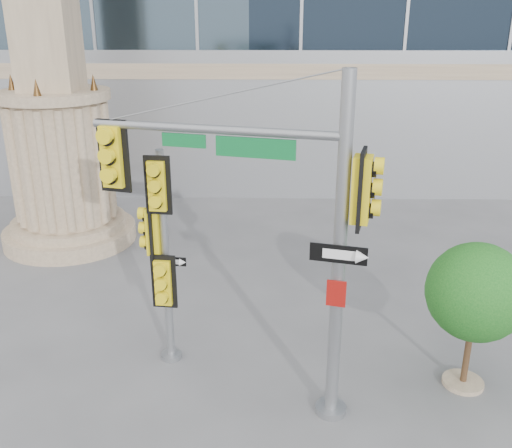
{
  "coord_description": "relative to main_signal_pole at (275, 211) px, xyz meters",
  "views": [
    {
      "loc": [
        0.77,
        -9.09,
        7.45
      ],
      "look_at": [
        0.53,
        2.0,
        3.28
      ],
      "focal_mm": 40.0,
      "sensor_mm": 36.0,
      "label": 1
    }
  ],
  "objects": [
    {
      "name": "main_signal_pole",
      "position": [
        0.0,
        0.0,
        0.0
      ],
      "size": [
        5.02,
        1.69,
        6.6
      ],
      "rotation": [
        0.0,
        0.0,
        -0.25
      ],
      "color": "slate",
      "rests_on": "ground"
    },
    {
      "name": "street_tree",
      "position": [
        4.09,
        0.67,
        -1.99
      ],
      "size": [
        2.05,
        2.0,
        3.2
      ],
      "color": "gray",
      "rests_on": "ground"
    },
    {
      "name": "monument",
      "position": [
        -6.89,
        8.51,
        1.43
      ],
      "size": [
        4.4,
        4.4,
        16.6
      ],
      "color": "gray",
      "rests_on": "ground"
    },
    {
      "name": "ground",
      "position": [
        -0.89,
        -0.49,
        -4.09
      ],
      "size": [
        120.0,
        120.0,
        0.0
      ],
      "primitive_type": "plane",
      "color": "#545456",
      "rests_on": "ground"
    },
    {
      "name": "secondary_signal_pole",
      "position": [
        -2.36,
        1.41,
        -1.24
      ],
      "size": [
        0.84,
        0.68,
        4.85
      ],
      "rotation": [
        0.0,
        0.0,
        -0.1
      ],
      "color": "slate",
      "rests_on": "ground"
    }
  ]
}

